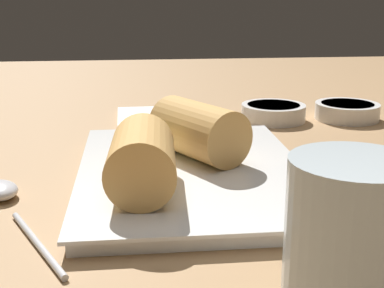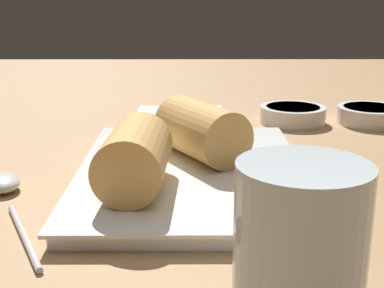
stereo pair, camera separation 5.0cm
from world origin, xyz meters
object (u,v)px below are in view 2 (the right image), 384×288
serving_plate (192,174)px  napkin (181,119)px  dipping_bowl_far (370,114)px  dipping_bowl_near (293,114)px  drinking_glass (299,263)px  spoon (4,189)px

serving_plate → napkin: serving_plate is taller
napkin → dipping_bowl_far: bearing=86.4°
dipping_bowl_near → napkin: 15.55cm
dipping_bowl_near → drinking_glass: (48.47, -8.94, 3.78)cm
serving_plate → drinking_glass: bearing=11.4°
serving_plate → drinking_glass: (25.18, 5.06, 4.28)cm
serving_plate → dipping_bowl_far: (-22.95, 24.59, 0.50)cm
dipping_bowl_far → drinking_glass: size_ratio=0.89×
spoon → drinking_glass: (21.49, 21.84, 4.38)cm
dipping_bowl_far → drinking_glass: (48.13, -19.53, 3.78)cm
serving_plate → drinking_glass: size_ratio=2.95×
serving_plate → drinking_glass: drinking_glass is taller
spoon → napkin: spoon is taller
drinking_glass → dipping_bowl_far: bearing=157.9°
dipping_bowl_far → drinking_glass: bearing=-22.1°
dipping_bowl_far → drinking_glass: drinking_glass is taller
dipping_bowl_near → drinking_glass: bearing=-10.5°
spoon → dipping_bowl_near: bearing=131.2°
serving_plate → drinking_glass: 26.04cm
dipping_bowl_near → napkin: size_ratio=0.60×
dipping_bowl_near → spoon: (26.97, -30.79, -0.60)cm
dipping_bowl_near → spoon: dipping_bowl_near is taller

